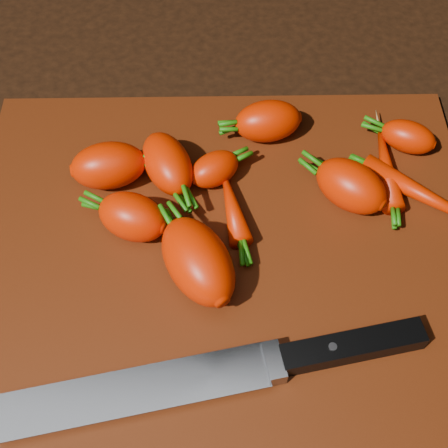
{
  "coord_description": "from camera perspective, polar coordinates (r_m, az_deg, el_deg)",
  "views": [
    {
      "loc": [
        -0.01,
        -0.32,
        0.52
      ],
      "look_at": [
        0.0,
        0.01,
        0.03
      ],
      "focal_mm": 50.0,
      "sensor_mm": 36.0,
      "label": 1
    }
  ],
  "objects": [
    {
      "name": "carrot_6",
      "position": [
        0.69,
        16.49,
        7.66
      ],
      "size": [
        0.07,
        0.06,
        0.03
      ],
      "primitive_type": "ellipsoid",
      "rotation": [
        0.0,
        0.0,
        2.7
      ],
      "color": "#EB2400",
      "rests_on": "cutting_board"
    },
    {
      "name": "carrot_10",
      "position": [
        0.63,
        11.53,
        3.43
      ],
      "size": [
        0.09,
        0.09,
        0.05
      ],
      "primitive_type": "ellipsoid",
      "rotation": [
        0.0,
        0.0,
        2.43
      ],
      "color": "#EB2400",
      "rests_on": "cutting_board"
    },
    {
      "name": "carrot_3",
      "position": [
        0.56,
        -2.4,
        -3.41
      ],
      "size": [
        0.09,
        0.11,
        0.06
      ],
      "primitive_type": "ellipsoid",
      "rotation": [
        0.0,
        0.0,
        2.05
      ],
      "color": "#EB2400",
      "rests_on": "cutting_board"
    },
    {
      "name": "knife",
      "position": [
        0.54,
        -5.68,
        -14.47
      ],
      "size": [
        0.36,
        0.1,
        0.02
      ],
      "rotation": [
        0.0,
        0.0,
        0.19
      ],
      "color": "gray",
      "rests_on": "cutting_board"
    },
    {
      "name": "carrot_7",
      "position": [
        0.67,
        14.59,
        5.17
      ],
      "size": [
        0.03,
        0.11,
        0.02
      ],
      "primitive_type": "ellipsoid",
      "rotation": [
        0.0,
        0.0,
        1.55
      ],
      "color": "#EB2400",
      "rests_on": "cutting_board"
    },
    {
      "name": "carrot_9",
      "position": [
        0.62,
        0.72,
        1.75
      ],
      "size": [
        0.04,
        0.09,
        0.02
      ],
      "primitive_type": "ellipsoid",
      "rotation": [
        0.0,
        0.0,
        1.76
      ],
      "color": "#EB2400",
      "rests_on": "cutting_board"
    },
    {
      "name": "carrot_5",
      "position": [
        0.64,
        -0.88,
        5.04
      ],
      "size": [
        0.06,
        0.06,
        0.04
      ],
      "primitive_type": "ellipsoid",
      "rotation": [
        0.0,
        0.0,
        0.57
      ],
      "color": "#EB2400",
      "rests_on": "cutting_board"
    },
    {
      "name": "carrot_8",
      "position": [
        0.65,
        18.09,
        2.36
      ],
      "size": [
        0.13,
        0.1,
        0.02
      ],
      "primitive_type": "ellipsoid",
      "rotation": [
        0.0,
        0.0,
        -0.64
      ],
      "color": "#EB2400",
      "rests_on": "cutting_board"
    },
    {
      "name": "carrot_4",
      "position": [
        0.68,
        4.04,
        9.36
      ],
      "size": [
        0.08,
        0.06,
        0.04
      ],
      "primitive_type": "ellipsoid",
      "rotation": [
        0.0,
        0.0,
        3.3
      ],
      "color": "#EB2400",
      "rests_on": "cutting_board"
    },
    {
      "name": "ground",
      "position": [
        0.62,
        0.01,
        -2.57
      ],
      "size": [
        2.0,
        2.0,
        0.01
      ],
      "primitive_type": "cube",
      "color": "black"
    },
    {
      "name": "carrot_2",
      "position": [
        0.64,
        -5.19,
        5.52
      ],
      "size": [
        0.07,
        0.09,
        0.05
      ],
      "primitive_type": "ellipsoid",
      "rotation": [
        0.0,
        0.0,
        -1.17
      ],
      "color": "#EB2400",
      "rests_on": "cutting_board"
    },
    {
      "name": "carrot_1",
      "position": [
        0.6,
        -8.39,
        0.65
      ],
      "size": [
        0.08,
        0.07,
        0.05
      ],
      "primitive_type": "ellipsoid",
      "rotation": [
        0.0,
        0.0,
        2.73
      ],
      "color": "#EB2400",
      "rests_on": "cutting_board"
    },
    {
      "name": "carrot_0",
      "position": [
        0.64,
        -10.51,
        5.27
      ],
      "size": [
        0.08,
        0.06,
        0.05
      ],
      "primitive_type": "ellipsoid",
      "rotation": [
        0.0,
        0.0,
        0.17
      ],
      "color": "#EB2400",
      "rests_on": "cutting_board"
    },
    {
      "name": "cutting_board",
      "position": [
        0.61,
        0.01,
        -2.04
      ],
      "size": [
        0.5,
        0.4,
        0.01
      ],
      "primitive_type": "cube",
      "color": "#5E240C",
      "rests_on": "ground"
    }
  ]
}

